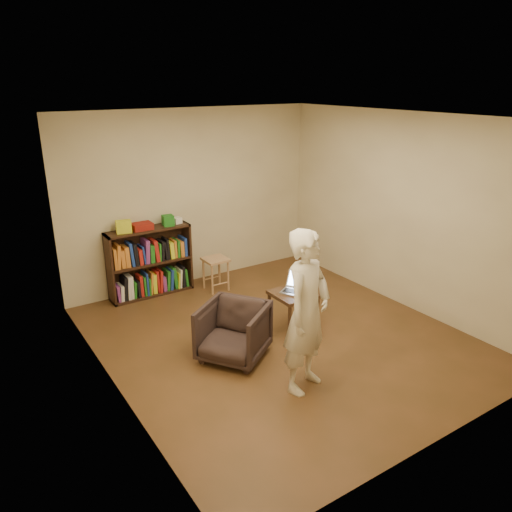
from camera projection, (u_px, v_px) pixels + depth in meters
floor at (279, 337)px, 6.09m from camera, size 4.50×4.50×0.00m
ceiling at (283, 117)px, 5.21m from camera, size 4.50×4.50×0.00m
wall_back at (192, 198)px, 7.42m from camera, size 4.00×0.00×4.00m
wall_left at (107, 271)px, 4.61m from camera, size 0.00×4.50×4.50m
wall_right at (402, 211)px, 6.68m from camera, size 0.00×4.50×4.50m
bookshelf at (150, 266)px, 7.17m from camera, size 1.20×0.30×1.00m
box_yellow at (124, 227)px, 6.76m from camera, size 0.23×0.19×0.16m
red_cloth at (142, 226)px, 6.91m from camera, size 0.28×0.20×0.09m
box_green at (168, 220)px, 7.09m from camera, size 0.17×0.17×0.15m
box_white at (177, 220)px, 7.21m from camera, size 0.12×0.12×0.09m
stool at (216, 264)px, 7.34m from camera, size 0.34×0.34×0.49m
armchair at (233, 332)px, 5.55m from camera, size 0.97×0.97×0.64m
side_table at (293, 299)px, 6.15m from camera, size 0.49×0.49×0.50m
laptop at (297, 287)px, 6.15m from camera, size 0.46×0.45×0.22m
person at (307, 312)px, 4.86m from camera, size 0.72×0.60×1.68m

